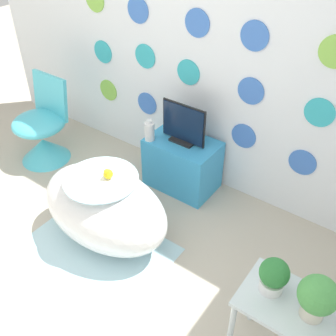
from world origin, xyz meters
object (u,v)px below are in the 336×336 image
Objects in this scene: chair at (43,135)px; potted_plant_right at (317,297)px; vase at (150,131)px; tv at (183,126)px; potted_plant_left at (274,275)px; bathtub at (105,208)px.

chair is 3.13× the size of potted_plant_right.
tv is at bearing 29.82° from vase.
vase is at bearing 152.80° from potted_plant_right.
potted_plant_right reaches higher than vase.
potted_plant_left is 0.82× the size of potted_plant_right.
tv is 1.57× the size of potted_plant_right.
potted_plant_left is at bearing -30.02° from vase.
chair is 2.00× the size of tv.
vase is 1.63m from potted_plant_left.
vase is at bearing 100.39° from bathtub.
potted_plant_right reaches higher than potted_plant_left.
chair reaches higher than potted_plant_left.
chair is 1.11m from vase.
chair is at bearing -161.49° from tv.
vase is 0.73× the size of potted_plant_right.
potted_plant_right is at bearing -5.56° from bathtub.
bathtub is 2.60× the size of tv.
bathtub is 0.89m from tv.
tv is at bearing 145.09° from potted_plant_right.
potted_plant_left reaches higher than bathtub.
tv reaches higher than chair.
bathtub is 4.98× the size of potted_plant_left.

